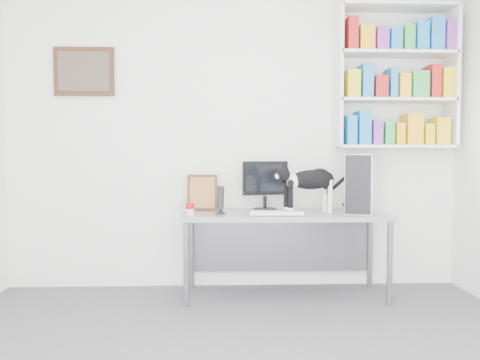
# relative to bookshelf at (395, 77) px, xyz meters

# --- Properties ---
(room) EXTENTS (4.01, 4.01, 2.70)m
(room) POSITION_rel_bookshelf_xyz_m (-1.40, -1.85, -0.50)
(room) COLOR #4F4F54
(room) RESTS_ON ground
(bookshelf) EXTENTS (1.03, 0.28, 1.24)m
(bookshelf) POSITION_rel_bookshelf_xyz_m (0.00, 0.00, 0.00)
(bookshelf) COLOR silver
(bookshelf) RESTS_ON room
(wall_art) EXTENTS (0.52, 0.04, 0.42)m
(wall_art) POSITION_rel_bookshelf_xyz_m (-2.70, 0.12, 0.05)
(wall_art) COLOR #412415
(wall_art) RESTS_ON room
(desk) EXTENTS (1.69, 0.68, 0.70)m
(desk) POSITION_rel_bookshelf_xyz_m (-0.99, -0.22, -1.50)
(desk) COLOR gray
(desk) RESTS_ON room
(monitor) EXTENTS (0.44, 0.29, 0.43)m
(monitor) POSITION_rel_bookshelf_xyz_m (-1.13, -0.02, -0.94)
(monitor) COLOR black
(monitor) RESTS_ON desk
(keyboard) EXTENTS (0.43, 0.18, 0.03)m
(keyboard) POSITION_rel_bookshelf_xyz_m (-1.07, -0.38, -1.13)
(keyboard) COLOR silver
(keyboard) RESTS_ON desk
(pc_tower) EXTENTS (0.39, 0.53, 0.48)m
(pc_tower) POSITION_rel_bookshelf_xyz_m (-0.33, -0.19, -0.91)
(pc_tower) COLOR silver
(pc_tower) RESTS_ON desk
(speaker) EXTENTS (0.13, 0.13, 0.23)m
(speaker) POSITION_rel_bookshelf_xyz_m (-1.52, -0.30, -1.03)
(speaker) COLOR black
(speaker) RESTS_ON desk
(leaning_print) EXTENTS (0.26, 0.11, 0.32)m
(leaning_print) POSITION_rel_bookshelf_xyz_m (-1.67, -0.02, -0.99)
(leaning_print) COLOR #412415
(leaning_print) RESTS_ON desk
(soup_can) EXTENTS (0.07, 0.07, 0.10)m
(soup_can) POSITION_rel_bookshelf_xyz_m (-1.76, -0.37, -1.10)
(soup_can) COLOR #A20F0D
(soup_can) RESTS_ON desk
(cat) EXTENTS (0.62, 0.39, 0.37)m
(cat) POSITION_rel_bookshelf_xyz_m (-0.79, -0.31, -0.96)
(cat) COLOR black
(cat) RESTS_ON desk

